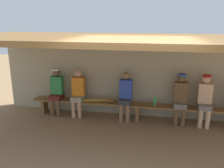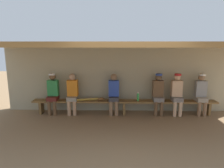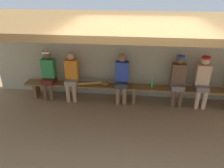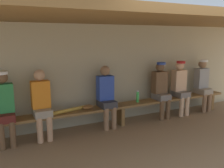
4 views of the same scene
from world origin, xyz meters
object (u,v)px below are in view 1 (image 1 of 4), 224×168
(water_bottle_clear, at_px, (155,101))
(baseball_glove_tan, at_px, (110,101))
(player_rightmost, at_px, (126,94))
(player_in_white, at_px, (57,89))
(player_with_sunglasses, at_px, (205,98))
(player_leftmost, at_px, (180,97))
(player_middle, at_px, (78,91))
(baseball_bat, at_px, (96,100))
(bench, at_px, (138,107))

(water_bottle_clear, distance_m, baseball_glove_tan, 1.22)
(player_rightmost, distance_m, player_in_white, 2.00)
(player_with_sunglasses, height_order, player_leftmost, same)
(player_middle, height_order, player_with_sunglasses, player_with_sunglasses)
(player_leftmost, bearing_deg, baseball_glove_tan, -179.93)
(water_bottle_clear, relative_size, baseball_bat, 0.34)
(baseball_glove_tan, bearing_deg, player_with_sunglasses, 164.05)
(water_bottle_clear, height_order, baseball_bat, water_bottle_clear)
(player_in_white, xyz_separation_m, player_leftmost, (3.44, 0.00, 0.00))
(player_leftmost, distance_m, baseball_glove_tan, 1.88)
(player_rightmost, bearing_deg, player_middle, 180.00)
(water_bottle_clear, xyz_separation_m, baseball_glove_tan, (-1.21, -0.00, -0.08))
(player_middle, distance_m, baseball_bat, 0.58)
(player_rightmost, distance_m, player_leftmost, 1.44)
(bench, xyz_separation_m, player_in_white, (-2.34, 0.00, 0.36))
(player_in_white, bearing_deg, water_bottle_clear, 0.01)
(player_in_white, xyz_separation_m, baseball_glove_tan, (1.58, -0.00, -0.24))
(player_in_white, distance_m, water_bottle_clear, 2.79)
(bench, bearing_deg, water_bottle_clear, 0.50)
(player_rightmost, bearing_deg, player_leftmost, 0.02)
(player_in_white, height_order, player_leftmost, same)
(player_with_sunglasses, bearing_deg, baseball_bat, -179.93)
(bench, relative_size, player_rightmost, 4.49)
(player_rightmost, bearing_deg, baseball_glove_tan, -179.77)
(player_middle, relative_size, player_rightmost, 1.00)
(player_leftmost, height_order, water_bottle_clear, player_leftmost)
(baseball_glove_tan, bearing_deg, water_bottle_clear, 164.12)
(player_with_sunglasses, distance_m, player_leftmost, 0.60)
(player_with_sunglasses, relative_size, water_bottle_clear, 5.02)
(baseball_bat, bearing_deg, water_bottle_clear, -13.72)
(water_bottle_clear, bearing_deg, baseball_bat, -179.86)
(bench, bearing_deg, player_middle, 179.90)
(player_with_sunglasses, distance_m, baseball_bat, 2.87)
(water_bottle_clear, xyz_separation_m, baseball_bat, (-1.61, -0.00, -0.10))
(bench, distance_m, player_rightmost, 0.48)
(player_with_sunglasses, height_order, water_bottle_clear, player_with_sunglasses)
(player_middle, bearing_deg, player_in_white, 179.96)
(player_with_sunglasses, distance_m, baseball_glove_tan, 2.48)
(bench, bearing_deg, baseball_glove_tan, 179.89)
(player_rightmost, xyz_separation_m, water_bottle_clear, (0.79, 0.00, -0.14))
(bench, relative_size, player_in_white, 4.46)
(player_with_sunglasses, relative_size, baseball_glove_tan, 5.60)
(player_leftmost, bearing_deg, bench, -179.81)
(bench, relative_size, player_with_sunglasses, 4.46)
(baseball_bat, bearing_deg, player_in_white, 165.96)
(water_bottle_clear, bearing_deg, player_leftmost, -0.04)
(player_middle, height_order, water_bottle_clear, player_middle)
(bench, bearing_deg, player_leftmost, 0.19)
(player_with_sunglasses, xyz_separation_m, player_rightmost, (-2.04, -0.00, -0.02))
(player_leftmost, bearing_deg, player_middle, -179.99)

